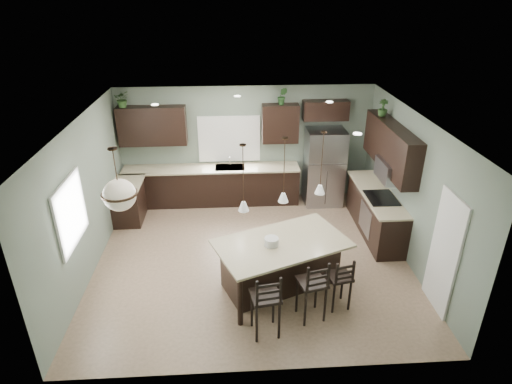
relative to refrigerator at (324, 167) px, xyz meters
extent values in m
plane|color=#9E8466|center=(-1.85, -2.33, -0.93)|extent=(6.00, 6.00, 0.00)
cube|color=white|center=(1.12, -3.88, 0.09)|extent=(0.04, 0.82, 2.04)
cube|color=white|center=(-2.25, 0.41, 0.62)|extent=(1.35, 0.02, 1.00)
cube|color=white|center=(-4.84, -3.13, 0.62)|extent=(0.02, 1.10, 1.00)
cube|color=black|center=(-4.55, -0.63, -0.48)|extent=(0.60, 0.90, 0.90)
cube|color=beige|center=(-4.53, -0.63, -0.01)|extent=(0.66, 0.96, 0.04)
cube|color=black|center=(-2.70, 0.12, -0.48)|extent=(4.20, 0.60, 0.90)
cube|color=beige|center=(-2.70, 0.10, -0.01)|extent=(4.20, 0.66, 0.04)
cube|color=gray|center=(-2.25, 0.10, 0.01)|extent=(0.70, 0.45, 0.01)
cylinder|color=silver|center=(-2.25, 0.07, 0.16)|extent=(0.02, 0.02, 0.28)
cube|color=black|center=(-4.00, 0.25, 1.02)|extent=(1.55, 0.34, 0.90)
cube|color=black|center=(-1.05, 0.25, 1.02)|extent=(0.85, 0.34, 0.90)
cube|color=black|center=(0.00, 0.25, 1.32)|extent=(1.05, 0.34, 0.45)
cube|color=black|center=(0.85, -1.45, -0.48)|extent=(0.60, 2.35, 0.90)
cube|color=beige|center=(0.83, -1.45, -0.01)|extent=(0.66, 2.35, 0.04)
cube|color=black|center=(0.83, -1.73, 0.02)|extent=(0.58, 0.75, 0.02)
cube|color=gray|center=(0.54, -1.73, -0.48)|extent=(0.01, 0.72, 0.60)
cube|color=black|center=(0.98, -1.45, 1.02)|extent=(0.34, 2.35, 0.90)
cube|color=gray|center=(0.93, -1.73, 0.62)|extent=(0.40, 0.75, 0.40)
cube|color=#92939A|center=(0.00, 0.00, 0.00)|extent=(0.90, 0.74, 1.85)
cube|color=black|center=(-1.39, -3.24, -0.46)|extent=(2.51, 1.98, 0.92)
cylinder|color=silver|center=(-1.58, -3.32, 0.07)|extent=(0.24, 0.24, 0.14)
cube|color=black|center=(-1.76, -4.34, -0.35)|extent=(0.49, 0.49, 1.15)
cube|color=black|center=(-1.01, -4.04, -0.36)|extent=(0.51, 0.51, 1.13)
cube|color=black|center=(-0.51, -3.81, -0.43)|extent=(0.43, 0.43, 0.99)
imported|color=#2D5023|center=(-4.59, 0.22, 1.66)|extent=(0.38, 0.35, 0.38)
imported|color=#285425|center=(-1.02, 0.22, 1.67)|extent=(0.25, 0.22, 0.40)
imported|color=#2B5023|center=(0.95, -0.83, 1.65)|extent=(0.24, 0.24, 0.35)
plane|color=slate|center=(-1.85, 0.42, 0.48)|extent=(6.00, 0.00, 6.00)
plane|color=slate|center=(-1.85, -5.08, 0.48)|extent=(6.00, 0.00, 6.00)
plane|color=slate|center=(-4.85, -2.33, 0.48)|extent=(0.00, 5.50, 5.50)
plane|color=slate|center=(1.15, -2.33, 0.48)|extent=(0.00, 5.50, 5.50)
plane|color=white|center=(-1.85, -2.33, 1.87)|extent=(6.00, 6.00, 0.00)
camera|label=1|loc=(-2.21, -9.35, 3.94)|focal=30.00mm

